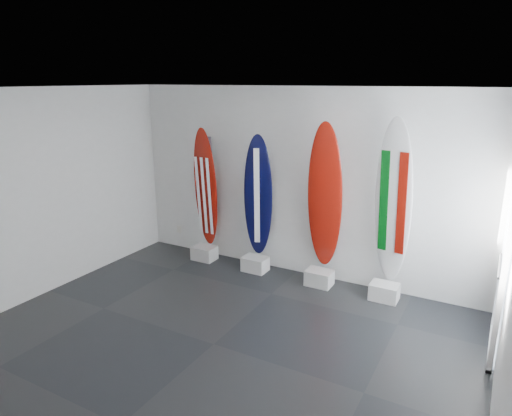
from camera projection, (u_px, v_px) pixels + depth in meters
The scene contains 14 objects.
floor at pixel (214, 344), 5.55m from camera, with size 6.00×6.00×0.00m, color black.
ceiling at pixel (206, 89), 4.73m from camera, with size 6.00×6.00×0.00m, color white.
wall_back at pixel (300, 184), 7.25m from camera, with size 6.00×6.00×0.00m, color white.
wall_left at pixel (36, 195), 6.54m from camera, with size 5.00×5.00×0.00m, color white.
display_block_usa at pixel (204, 253), 8.13m from camera, with size 0.40×0.30×0.24m, color silver.
surfboard_usa at pixel (206, 188), 7.89m from camera, with size 0.47×0.08×2.09m, color maroon.
display_block_navy at pixel (255, 264), 7.65m from camera, with size 0.40×0.30×0.24m, color silver.
surfboard_navy at pixel (258, 197), 7.42m from camera, with size 0.46×0.08×2.05m, color black.
display_block_swiss at pixel (319, 278), 7.12m from camera, with size 0.40×0.30×0.24m, color silver.
surfboard_swiss at pixel (325, 198), 6.86m from camera, with size 0.52×0.08×2.32m, color maroon.
display_block_italy at pixel (384, 292), 6.65m from camera, with size 0.40×0.30×0.24m, color silver.
surfboard_italy at pixel (393, 203), 6.37m from camera, with size 0.54×0.08×2.40m, color white.
wall_outlet at pixel (179, 229), 8.68m from camera, with size 0.09×0.02×0.13m, color silver.
glass_door at pixel (511, 235), 5.08m from camera, with size 0.12×1.16×2.85m, color white, non-canonical shape.
Camera 1 is at (2.81, -4.03, 3.10)m, focal length 32.14 mm.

